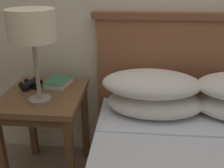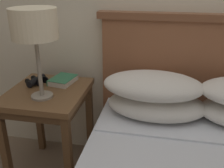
# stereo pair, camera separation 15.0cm
# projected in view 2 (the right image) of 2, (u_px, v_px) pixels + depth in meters

# --- Properties ---
(nightstand) EXTENTS (0.48, 0.53, 0.64)m
(nightstand) POSITION_uv_depth(u_px,v_px,m) (48.00, 104.00, 1.70)
(nightstand) COLOR brown
(nightstand) RESTS_ON ground_plane
(table_lamp) EXTENTS (0.25, 0.25, 0.52)m
(table_lamp) POSITION_uv_depth(u_px,v_px,m) (34.00, 26.00, 1.41)
(table_lamp) COLOR gray
(table_lamp) RESTS_ON nightstand
(book_on_nightstand) EXTENTS (0.17, 0.20, 0.04)m
(book_on_nightstand) POSITION_uv_depth(u_px,v_px,m) (63.00, 80.00, 1.78)
(book_on_nightstand) COLOR silver
(book_on_nightstand) RESTS_ON nightstand
(binoculars_pair) EXTENTS (0.15, 0.16, 0.05)m
(binoculars_pair) POSITION_uv_depth(u_px,v_px,m) (37.00, 81.00, 1.76)
(binoculars_pair) COLOR black
(binoculars_pair) RESTS_ON nightstand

